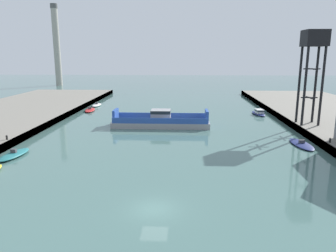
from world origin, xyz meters
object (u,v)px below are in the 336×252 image
(smokestack_distant_a, at_px, (56,43))
(moored_boat_mid_right, at_px, (90,110))
(chain_ferry, at_px, (161,121))
(moored_boat_near_left, at_px, (14,154))
(moored_boat_far_right, at_px, (301,144))
(moored_boat_mid_left, at_px, (259,113))
(crane_tower, at_px, (314,48))
(moored_boat_far_left, at_px, (97,105))

(smokestack_distant_a, bearing_deg, moored_boat_mid_right, -63.43)
(chain_ferry, relative_size, moored_boat_near_left, 2.93)
(moored_boat_near_left, distance_m, moored_boat_far_right, 42.75)
(moored_boat_near_left, xyz_separation_m, moored_boat_mid_left, (41.38, 34.16, 0.19))
(moored_boat_near_left, xyz_separation_m, smokestack_distant_a, (-34.01, 105.07, 18.68))
(moored_boat_mid_left, xyz_separation_m, moored_boat_mid_right, (-41.40, 2.92, -0.22))
(smokestack_distant_a, bearing_deg, crane_tower, -47.03)
(moored_boat_near_left, relative_size, moored_boat_far_right, 0.88)
(moored_boat_far_left, relative_size, crane_tower, 0.34)
(chain_ferry, bearing_deg, moored_boat_far_right, -29.02)
(chain_ferry, distance_m, moored_boat_far_right, 26.28)
(chain_ferry, height_order, smokestack_distant_a, smokestack_distant_a)
(chain_ferry, xyz_separation_m, moored_boat_far_left, (-19.59, 24.87, -0.75))
(moored_boat_near_left, distance_m, moored_boat_far_left, 45.35)
(moored_boat_near_left, xyz_separation_m, moored_boat_far_right, (42.04, 7.73, -0.10))
(crane_tower, bearing_deg, moored_boat_near_left, -158.44)
(moored_boat_mid_left, xyz_separation_m, crane_tower, (5.30, -15.72, 14.50))
(moored_boat_mid_right, bearing_deg, moored_boat_far_left, 93.43)
(crane_tower, bearing_deg, chain_ferry, 175.78)
(moored_boat_near_left, height_order, moored_boat_mid_right, moored_boat_near_left)
(moored_boat_far_left, bearing_deg, moored_boat_mid_left, -14.95)
(moored_boat_mid_right, distance_m, smokestack_distant_a, 78.28)
(crane_tower, bearing_deg, moored_boat_mid_right, 158.24)
(moored_boat_near_left, bearing_deg, chain_ferry, 47.04)
(moored_boat_mid_right, distance_m, crane_tower, 52.39)
(chain_ferry, distance_m, moored_boat_mid_left, 26.18)
(moored_boat_near_left, height_order, moored_boat_far_left, moored_boat_near_left)
(moored_boat_far_right, height_order, crane_tower, crane_tower)
(smokestack_distant_a, bearing_deg, moored_boat_mid_left, -43.24)
(moored_boat_mid_left, relative_size, moored_boat_far_left, 1.22)
(moored_boat_near_left, bearing_deg, moored_boat_far_right, 10.42)
(moored_boat_far_left, relative_size, smokestack_distant_a, 0.16)
(moored_boat_far_left, distance_m, crane_tower, 56.28)
(moored_boat_mid_right, xyz_separation_m, moored_boat_far_right, (42.06, -29.35, -0.07))
(moored_boat_mid_left, bearing_deg, moored_boat_far_left, 165.05)
(moored_boat_near_left, distance_m, crane_tower, 52.30)
(crane_tower, bearing_deg, moored_boat_far_right, -113.40)
(chain_ferry, bearing_deg, moored_boat_mid_right, 138.98)
(moored_boat_far_right, bearing_deg, moored_boat_far_left, 138.53)
(moored_boat_far_left, relative_size, moored_boat_far_right, 0.78)
(chain_ferry, bearing_deg, moored_boat_near_left, -132.96)
(moored_boat_mid_right, relative_size, moored_boat_far_right, 0.90)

